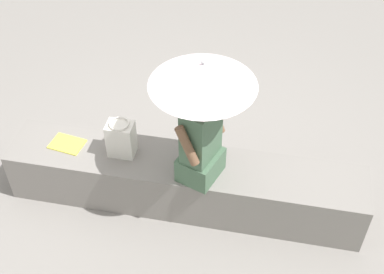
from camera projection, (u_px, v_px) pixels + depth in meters
name	position (u px, v px, depth m)	size (l,w,h in m)	color
ground_plane	(184.00, 200.00, 4.53)	(14.00, 14.00, 0.00)	gray
stone_bench	(184.00, 182.00, 4.37)	(3.01, 0.52, 0.48)	gray
person_seated	(201.00, 139.00, 3.84)	(0.38, 0.51, 0.90)	#47664C
parasol	(203.00, 75.00, 3.51)	(0.78, 0.78, 1.06)	#B7B7BC
handbag_black	(121.00, 139.00, 4.18)	(0.22, 0.17, 0.33)	silver
magazine	(67.00, 144.00, 4.35)	(0.28, 0.20, 0.01)	#EAE04C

